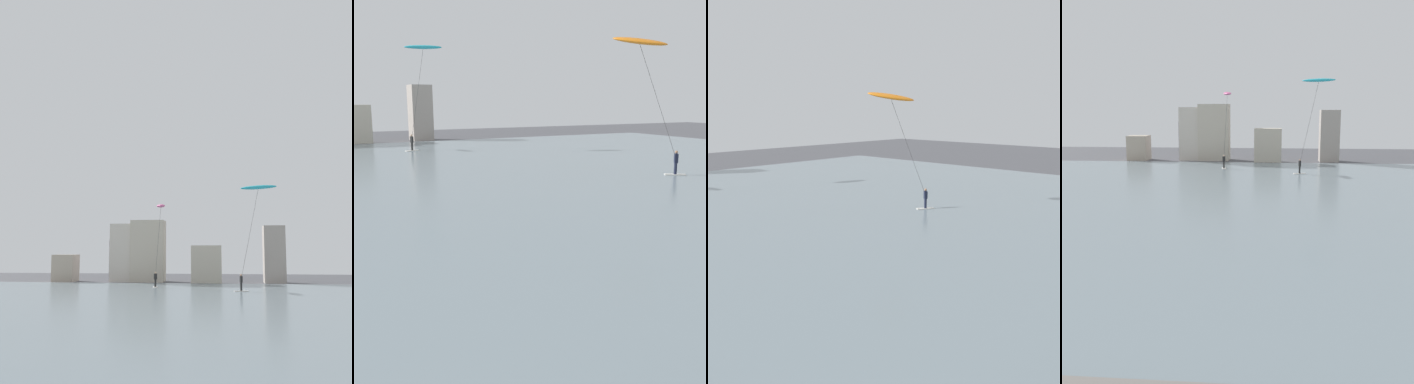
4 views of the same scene
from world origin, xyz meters
TOP-DOWN VIEW (x-y plane):
  - water_bay at (0.00, 30.65)m, footprint 84.00×52.00m
  - far_shore_buildings at (-5.74, 59.73)m, footprint 29.30×5.47m
  - kitesurfer_cyan at (6.31, 47.45)m, footprint 4.60×2.75m
  - kitesurfer_pink at (-4.24, 52.63)m, footprint 1.59×5.11m

SIDE VIEW (x-z plane):
  - water_bay at x=0.00m, z-range 0.00..0.10m
  - far_shore_buildings at x=-5.74m, z-range -0.64..7.19m
  - kitesurfer_pink at x=-4.24m, z-range 3.50..12.73m
  - kitesurfer_cyan at x=6.31m, z-range 4.42..14.82m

